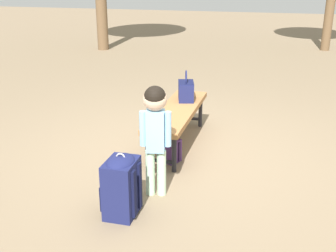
{
  "coord_description": "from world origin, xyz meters",
  "views": [
    {
      "loc": [
        4.04,
        1.12,
        1.88
      ],
      "look_at": [
        0.28,
        -0.03,
        0.45
      ],
      "focal_mm": 44.19,
      "sensor_mm": 36.0,
      "label": 1
    }
  ],
  "objects": [
    {
      "name": "handbag",
      "position": [
        -0.69,
        -0.1,
        0.58
      ],
      "size": [
        0.36,
        0.27,
        0.37
      ],
      "color": "#191E4C",
      "rests_on": "park_bench"
    },
    {
      "name": "backpack_large",
      "position": [
        1.27,
        -0.13,
        0.28
      ],
      "size": [
        0.34,
        0.3,
        0.55
      ],
      "color": "#191E4C",
      "rests_on": "ground"
    },
    {
      "name": "ground_plane",
      "position": [
        0.0,
        0.0,
        0.0
      ],
      "size": [
        40.0,
        40.0,
        0.0
      ],
      "primitive_type": "plane",
      "color": "#7F6B51",
      "rests_on": "ground"
    },
    {
      "name": "child_standing",
      "position": [
        0.87,
        0.03,
        0.68
      ],
      "size": [
        0.21,
        0.27,
        1.02
      ],
      "color": "#B2D8B2",
      "rests_on": "ground"
    },
    {
      "name": "park_bench",
      "position": [
        -0.32,
        -0.1,
        0.39
      ],
      "size": [
        1.61,
        0.45,
        0.45
      ],
      "color": "#9E6B3D",
      "rests_on": "ground"
    },
    {
      "name": "backpack_small",
      "position": [
        0.16,
        -0.02,
        0.14
      ],
      "size": [
        0.21,
        0.19,
        0.29
      ],
      "color": "#4C2D66",
      "rests_on": "ground"
    }
  ]
}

